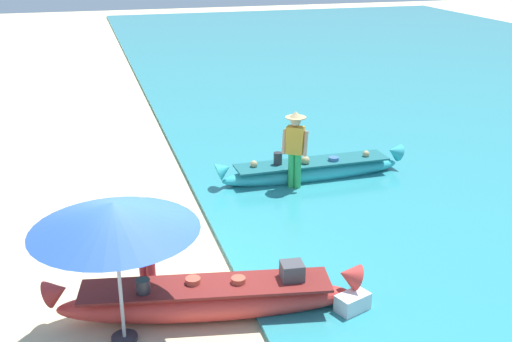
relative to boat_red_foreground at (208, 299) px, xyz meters
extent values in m
plane|color=beige|center=(-0.44, 0.76, -0.30)|extent=(80.00, 80.00, 0.00)
ellipsoid|color=red|center=(-0.02, 0.00, -0.04)|extent=(4.30, 1.38, 0.52)
cone|color=red|center=(-2.06, 0.36, 0.27)|extent=(0.46, 0.46, 0.47)
cone|color=red|center=(2.03, -0.35, 0.27)|extent=(0.46, 0.46, 0.47)
cube|color=maroon|center=(-0.02, 0.00, 0.22)|extent=(3.63, 1.28, 0.04)
cube|color=#424247|center=(1.22, -0.17, 0.35)|extent=(0.35, 0.33, 0.27)
cylinder|color=#B74C38|center=(0.44, -0.06, 0.27)|extent=(0.21, 0.21, 0.10)
cylinder|color=#B74C38|center=(-0.19, 0.10, 0.27)|extent=(0.22, 0.22, 0.10)
cylinder|color=#2D2D33|center=(-0.90, 0.04, 0.33)|extent=(0.20, 0.20, 0.22)
ellipsoid|color=#33B2BC|center=(3.34, 4.62, -0.07)|extent=(4.18, 0.75, 0.46)
cone|color=#33B2BC|center=(1.31, 4.58, 0.21)|extent=(0.41, 0.41, 0.47)
cone|color=#33B2BC|center=(5.38, 4.65, 0.21)|extent=(0.41, 0.41, 0.47)
cube|color=#1C6267|center=(3.34, 4.62, 0.16)|extent=(3.52, 0.75, 0.04)
sphere|color=tan|center=(4.64, 4.60, 0.24)|extent=(0.16, 0.16, 0.16)
cylinder|color=#386699|center=(3.82, 4.54, 0.21)|extent=(0.24, 0.24, 0.10)
sphere|color=tan|center=(3.14, 4.52, 0.26)|extent=(0.19, 0.19, 0.19)
cylinder|color=#2D2D33|center=(2.54, 4.64, 0.31)|extent=(0.19, 0.19, 0.29)
sphere|color=tan|center=(1.99, 4.64, 0.24)|extent=(0.16, 0.16, 0.16)
cylinder|color=green|center=(2.83, 4.13, 0.14)|extent=(0.14, 0.14, 0.87)
cylinder|color=green|center=(2.71, 4.21, 0.14)|extent=(0.14, 0.14, 0.87)
cube|color=gold|center=(2.77, 4.17, 0.87)|extent=(0.42, 0.38, 0.59)
cylinder|color=tan|center=(2.95, 4.03, 0.82)|extent=(0.19, 0.22, 0.54)
cylinder|color=tan|center=(2.56, 4.28, 0.82)|extent=(0.19, 0.22, 0.54)
sphere|color=tan|center=(2.77, 4.17, 1.28)|extent=(0.22, 0.22, 0.22)
cylinder|color=tan|center=(2.77, 4.17, 1.36)|extent=(0.44, 0.44, 0.02)
cone|color=tan|center=(2.77, 4.17, 1.43)|extent=(0.26, 0.26, 0.12)
cylinder|color=#B2383D|center=(-0.81, 0.83, 0.16)|extent=(0.14, 0.14, 0.92)
cylinder|color=#B2383D|center=(-0.71, 0.73, 0.16)|extent=(0.14, 0.14, 0.92)
cube|color=green|center=(-0.76, 0.78, 0.90)|extent=(0.41, 0.41, 0.56)
cylinder|color=tan|center=(-0.91, 0.96, 0.85)|extent=(0.20, 0.20, 0.52)
cylinder|color=tan|center=(-0.59, 0.63, 0.85)|extent=(0.20, 0.20, 0.52)
sphere|color=tan|center=(-0.76, 0.78, 1.30)|extent=(0.22, 0.22, 0.22)
cylinder|color=#B7B7BC|center=(-1.22, -0.23, 0.72)|extent=(0.05, 0.05, 2.04)
cone|color=blue|center=(-1.22, -0.23, 1.57)|extent=(2.19, 2.19, 0.38)
cylinder|color=#333338|center=(-1.22, -0.23, -0.27)|extent=(0.36, 0.36, 0.06)
cube|color=silver|center=(2.02, -0.54, -0.12)|extent=(0.56, 0.44, 0.36)
camera|label=1|loc=(-1.46, -7.67, 4.91)|focal=43.97mm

